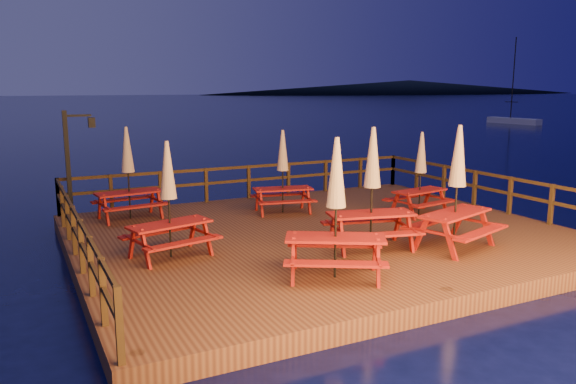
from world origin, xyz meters
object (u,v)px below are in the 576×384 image
at_px(picnic_table_1, 336,206).
at_px(picnic_table_2, 457,185).
at_px(picnic_table_0, 128,172).
at_px(sailboat, 513,121).
at_px(lamp_post, 73,154).

distance_m(picnic_table_1, picnic_table_2, 3.52).
distance_m(picnic_table_0, picnic_table_1, 7.24).
height_order(picnic_table_1, picnic_table_2, picnic_table_2).
xyz_separation_m(sailboat, picnic_table_2, (-40.35, -34.63, 1.55)).
relative_size(sailboat, picnic_table_2, 3.33).
height_order(lamp_post, picnic_table_1, lamp_post).
height_order(lamp_post, sailboat, sailboat).
bearing_deg(picnic_table_0, picnic_table_1, -75.77).
xyz_separation_m(sailboat, picnic_table_0, (-46.42, -28.38, 1.42)).
bearing_deg(picnic_table_2, lamp_post, 118.18).
xyz_separation_m(lamp_post, sailboat, (47.72, 27.45, -1.88)).
distance_m(picnic_table_0, picnic_table_2, 8.71).
relative_size(picnic_table_0, picnic_table_2, 0.91).
bearing_deg(sailboat, lamp_post, -154.23).
height_order(picnic_table_0, picnic_table_2, picnic_table_2).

